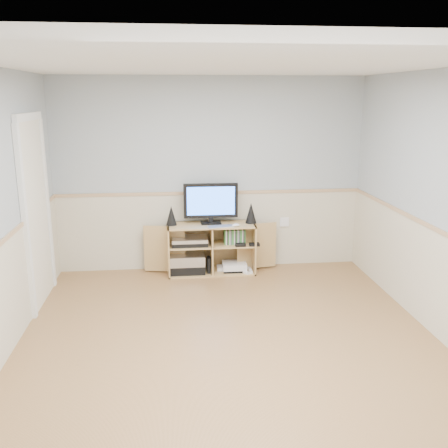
{
  "coord_description": "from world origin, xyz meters",
  "views": [
    {
      "loc": [
        -0.51,
        -4.17,
        2.25
      ],
      "look_at": [
        0.07,
        1.2,
        0.86
      ],
      "focal_mm": 40.0,
      "sensor_mm": 36.0,
      "label": 1
    }
  ],
  "objects_px": {
    "media_cabinet": "(211,247)",
    "game_consoles": "(233,267)",
    "monitor": "(211,202)",
    "keyboard": "(221,226)"
  },
  "relations": [
    {
      "from": "monitor",
      "to": "keyboard",
      "type": "xyz_separation_m",
      "value": [
        0.11,
        -0.19,
        -0.28
      ]
    },
    {
      "from": "monitor",
      "to": "game_consoles",
      "type": "xyz_separation_m",
      "value": [
        0.29,
        -0.06,
        -0.87
      ]
    },
    {
      "from": "media_cabinet",
      "to": "keyboard",
      "type": "xyz_separation_m",
      "value": [
        0.11,
        -0.19,
        0.32
      ]
    },
    {
      "from": "media_cabinet",
      "to": "game_consoles",
      "type": "xyz_separation_m",
      "value": [
        0.29,
        -0.06,
        -0.26
      ]
    },
    {
      "from": "monitor",
      "to": "media_cabinet",
      "type": "bearing_deg",
      "value": 90.0
    },
    {
      "from": "keyboard",
      "to": "monitor",
      "type": "bearing_deg",
      "value": 108.54
    },
    {
      "from": "monitor",
      "to": "game_consoles",
      "type": "distance_m",
      "value": 0.91
    },
    {
      "from": "keyboard",
      "to": "game_consoles",
      "type": "relative_size",
      "value": 0.72
    },
    {
      "from": "media_cabinet",
      "to": "game_consoles",
      "type": "bearing_deg",
      "value": -12.55
    },
    {
      "from": "keyboard",
      "to": "media_cabinet",
      "type": "bearing_deg",
      "value": 108.07
    }
  ]
}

